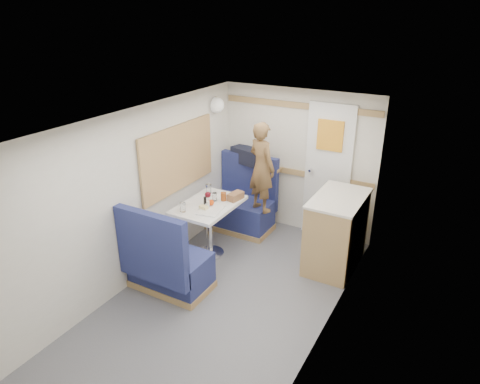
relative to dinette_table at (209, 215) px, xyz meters
The scene contains 28 objects.
floor 1.32m from the dinette_table, 56.98° to the right, with size 4.50×4.50×0.00m, color #515156.
ceiling 1.87m from the dinette_table, 56.98° to the right, with size 4.50×4.50×0.00m, color silver.
wall_back 1.47m from the dinette_table, 62.53° to the left, with size 2.20×0.02×2.00m, color silver.
wall_left 1.18m from the dinette_table, 114.23° to the right, with size 0.02×4.50×2.00m, color silver.
wall_right 2.06m from the dinette_table, 29.74° to the right, with size 0.02×4.50×2.00m, color silver.
oak_trim_low 1.42m from the dinette_table, 62.15° to the left, with size 2.15×0.02×0.08m, color #A27A49.
oak_trim_high 1.85m from the dinette_table, 62.15° to the left, with size 2.15×0.02×0.08m, color #A27A49.
side_window 0.81m from the dinette_table, behind, with size 0.04×1.30×0.72m, color #ABB196.
rear_door 1.69m from the dinette_table, 47.92° to the left, with size 0.62×0.12×1.86m.
dinette_table is the anchor object (origin of this frame).
bench_far 0.90m from the dinette_table, 90.00° to the left, with size 0.90×0.59×1.05m.
bench_near 0.90m from the dinette_table, 90.00° to the right, with size 0.90×0.59×1.05m.
ledge 1.16m from the dinette_table, 90.00° to the left, with size 0.90×0.14×0.04m, color #A27A49.
dome_light 1.51m from the dinette_table, 114.65° to the left, with size 0.20×0.20×0.20m, color white.
galley_counter 1.57m from the dinette_table, 20.54° to the left, with size 0.57×0.92×0.92m.
person 0.92m from the dinette_table, 60.97° to the left, with size 0.44×0.29×1.20m, color brown.
duffel_bag 1.21m from the dinette_table, 93.17° to the left, with size 0.46×0.22×0.22m, color black.
tray 0.26m from the dinette_table, 49.79° to the right, with size 0.25×0.33×0.02m, color white.
orange_fruit 0.23m from the dinette_table, 34.94° to the right, with size 0.07×0.07×0.07m, color #DD5409.
cheese_block 0.26m from the dinette_table, 75.67° to the right, with size 0.10×0.06×0.04m, color #F3EB8C.
wine_glass 0.28m from the dinette_table, 75.07° to the right, with size 0.08×0.08×0.17m.
tumbler_left 0.42m from the dinette_table, 113.95° to the right, with size 0.07×0.07×0.12m, color white.
tumbler_mid 0.41m from the dinette_table, 122.70° to the left, with size 0.07×0.07×0.12m, color white.
tumbler_right 0.24m from the dinette_table, 83.77° to the left, with size 0.06×0.06×0.10m, color white.
beer_glass 0.30m from the dinette_table, 58.30° to the left, with size 0.07×0.07×0.11m, color brown.
pepper_grinder 0.21m from the dinette_table, 140.43° to the right, with size 0.04×0.04×0.10m, color black.
salt_grinder 0.23m from the dinette_table, 58.73° to the right, with size 0.04×0.04×0.09m, color silver.
bread_loaf 0.41m from the dinette_table, 51.24° to the left, with size 0.12×0.22×0.09m, color brown.
Camera 1 is at (2.03, -2.99, 2.94)m, focal length 32.00 mm.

